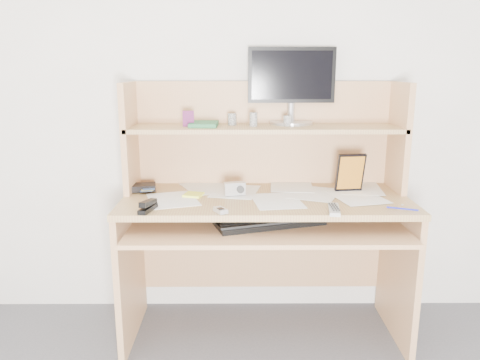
{
  "coord_description": "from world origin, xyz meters",
  "views": [
    {
      "loc": [
        -0.14,
        -0.74,
        1.37
      ],
      "look_at": [
        -0.13,
        1.43,
        0.85
      ],
      "focal_mm": 35.0,
      "sensor_mm": 36.0,
      "label": 1
    }
  ],
  "objects_px": {
    "tv_remote": "(334,209)",
    "keyboard": "(269,221)",
    "desk": "(264,203)",
    "monitor": "(292,83)",
    "game_case": "(350,173)"
  },
  "relations": [
    {
      "from": "tv_remote",
      "to": "game_case",
      "type": "distance_m",
      "value": 0.38
    },
    {
      "from": "game_case",
      "to": "desk",
      "type": "bearing_deg",
      "value": 172.13
    },
    {
      "from": "keyboard",
      "to": "monitor",
      "type": "height_order",
      "value": "monitor"
    },
    {
      "from": "keyboard",
      "to": "game_case",
      "type": "bearing_deg",
      "value": 8.34
    },
    {
      "from": "game_case",
      "to": "monitor",
      "type": "bearing_deg",
      "value": 139.86
    },
    {
      "from": "desk",
      "to": "game_case",
      "type": "bearing_deg",
      "value": -0.77
    },
    {
      "from": "tv_remote",
      "to": "keyboard",
      "type": "bearing_deg",
      "value": 162.1
    },
    {
      "from": "desk",
      "to": "monitor",
      "type": "distance_m",
      "value": 0.64
    },
    {
      "from": "tv_remote",
      "to": "monitor",
      "type": "xyz_separation_m",
      "value": [
        -0.14,
        0.52,
        0.53
      ]
    },
    {
      "from": "desk",
      "to": "monitor",
      "type": "bearing_deg",
      "value": 51.39
    },
    {
      "from": "desk",
      "to": "tv_remote",
      "type": "bearing_deg",
      "value": -50.03
    },
    {
      "from": "tv_remote",
      "to": "game_case",
      "type": "bearing_deg",
      "value": 74.73
    },
    {
      "from": "game_case",
      "to": "monitor",
      "type": "distance_m",
      "value": 0.55
    },
    {
      "from": "keyboard",
      "to": "game_case",
      "type": "distance_m",
      "value": 0.5
    },
    {
      "from": "desk",
      "to": "game_case",
      "type": "distance_m",
      "value": 0.46
    }
  ]
}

